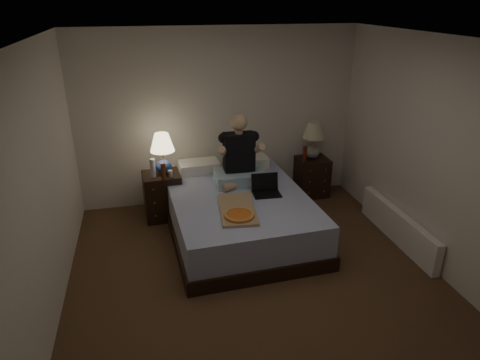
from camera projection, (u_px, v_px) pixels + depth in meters
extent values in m
cube|color=brown|center=(259.00, 285.00, 4.58)|extent=(4.00, 4.50, 0.00)
cube|color=white|center=(264.00, 41.00, 3.59)|extent=(4.00, 4.50, 0.00)
cube|color=silver|center=(219.00, 118.00, 6.10)|extent=(4.00, 0.00, 2.50)
cube|color=silver|center=(386.00, 354.00, 2.07)|extent=(4.00, 0.00, 2.50)
cube|color=silver|center=(37.00, 198.00, 3.67)|extent=(0.00, 4.50, 2.50)
cube|color=silver|center=(444.00, 161.00, 4.49)|extent=(0.00, 4.50, 2.50)
cube|color=#5C6FB8|center=(238.00, 214.00, 5.48)|extent=(1.76, 2.29, 0.55)
cube|color=black|center=(163.00, 196.00, 5.88)|extent=(0.52, 0.48, 0.64)
cube|color=black|center=(312.00, 177.00, 6.56)|extent=(0.47, 0.42, 0.60)
cylinder|color=white|center=(153.00, 168.00, 5.62)|extent=(0.07, 0.07, 0.25)
cylinder|color=silver|center=(170.00, 174.00, 5.63)|extent=(0.07, 0.07, 0.10)
cylinder|color=#61270D|center=(163.00, 171.00, 5.54)|extent=(0.06, 0.06, 0.23)
cylinder|color=#5E210D|center=(305.00, 154.00, 6.29)|extent=(0.06, 0.06, 0.23)
cube|color=white|center=(398.00, 227.00, 5.33)|extent=(0.10, 1.60, 0.40)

